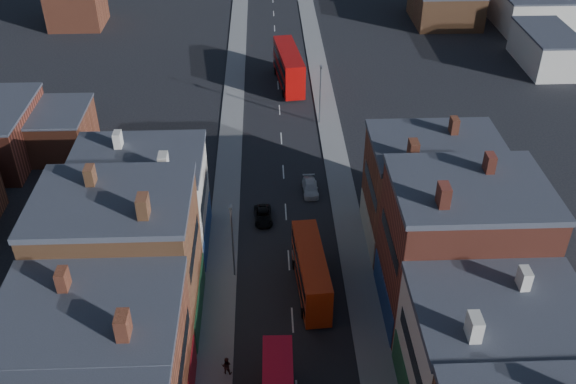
{
  "coord_description": "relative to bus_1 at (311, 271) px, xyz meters",
  "views": [
    {
      "loc": [
        -1.94,
        -15.72,
        40.71
      ],
      "look_at": [
        0.0,
        33.92,
        6.75
      ],
      "focal_mm": 40.0,
      "sensor_mm": 36.0,
      "label": 1
    }
  ],
  "objects": [
    {
      "name": "pavement_east",
      "position": [
        4.68,
        22.36,
        -2.3
      ],
      "size": [
        3.0,
        200.0,
        0.12
      ],
      "primitive_type": "cube",
      "color": "gray",
      "rests_on": "ground"
    },
    {
      "name": "car_2",
      "position": [
        -4.25,
        11.05,
        -1.81
      ],
      "size": [
        2.0,
        3.99,
        1.08
      ],
      "primitive_type": "imported",
      "rotation": [
        0.0,
        0.0,
        0.05
      ],
      "color": "black",
      "rests_on": "ground"
    },
    {
      "name": "pavement_west",
      "position": [
        -8.32,
        22.36,
        -2.3
      ],
      "size": [
        3.0,
        200.0,
        0.12
      ],
      "primitive_type": "cube",
      "color": "gray",
      "rests_on": "ground"
    },
    {
      "name": "ped_1",
      "position": [
        -7.29,
        -9.27,
        -1.4
      ],
      "size": [
        0.88,
        0.58,
        1.66
      ],
      "primitive_type": "imported",
      "rotation": [
        0.0,
        0.0,
        2.96
      ],
      "color": "#411F1A",
      "rests_on": "pavement_west"
    },
    {
      "name": "bus_1",
      "position": [
        0.0,
        0.0,
        0.0
      ],
      "size": [
        3.11,
        10.25,
        4.37
      ],
      "rotation": [
        0.0,
        0.0,
        0.07
      ],
      "color": "#BA2A0A",
      "rests_on": "ground"
    },
    {
      "name": "car_3",
      "position": [
        1.06,
        16.09,
        -1.76
      ],
      "size": [
        1.79,
        4.14,
        1.18
      ],
      "primitive_type": "imported",
      "rotation": [
        0.0,
        0.0,
        0.03
      ],
      "color": "silver",
      "rests_on": "ground"
    },
    {
      "name": "lamp_post_2",
      "position": [
        -7.02,
        2.36,
        2.35
      ],
      "size": [
        0.25,
        0.7,
        8.12
      ],
      "color": "slate",
      "rests_on": "ground"
    },
    {
      "name": "bus_2",
      "position": [
        -0.23,
        44.52,
        0.54
      ],
      "size": [
        4.26,
        12.66,
        5.36
      ],
      "rotation": [
        0.0,
        0.0,
        0.12
      ],
      "color": "#A20907",
      "rests_on": "ground"
    },
    {
      "name": "lamp_post_3",
      "position": [
        3.38,
        32.36,
        2.35
      ],
      "size": [
        0.25,
        0.7,
        8.12
      ],
      "color": "slate",
      "rests_on": "ground"
    }
  ]
}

